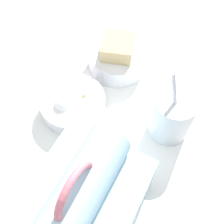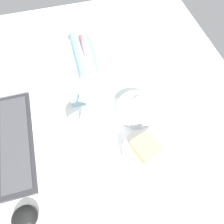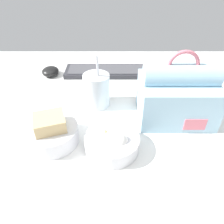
{
  "view_description": "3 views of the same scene",
  "coord_description": "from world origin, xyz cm",
  "px_view_note": "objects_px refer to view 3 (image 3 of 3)",
  "views": [
    {
      "loc": [
        26.0,
        11.75,
        54.95
      ],
      "look_at": [
        -0.47,
        -1.89,
        7.0
      ],
      "focal_mm": 45.0,
      "sensor_mm": 36.0,
      "label": 1
    },
    {
      "loc": [
        -36.42,
        7.83,
        70.54
      ],
      "look_at": [
        -0.47,
        -1.89,
        7.0
      ],
      "focal_mm": 35.0,
      "sensor_mm": 36.0,
      "label": 2
    },
    {
      "loc": [
        -0.45,
        -50.8,
        44.19
      ],
      "look_at": [
        -0.47,
        -1.89,
        7.0
      ],
      "focal_mm": 35.0,
      "sensor_mm": 36.0,
      "label": 3
    }
  ],
  "objects_px": {
    "keyboard": "(111,71)",
    "soup_cup": "(98,90)",
    "bento_bowl_sandwich": "(54,132)",
    "bento_bowl_snacks": "(114,142)",
    "computer_mouse": "(52,71)",
    "lunch_bag": "(179,95)"
  },
  "relations": [
    {
      "from": "keyboard",
      "to": "soup_cup",
      "type": "height_order",
      "value": "soup_cup"
    },
    {
      "from": "bento_bowl_sandwich",
      "to": "keyboard",
      "type": "bearing_deg",
      "value": 69.16
    },
    {
      "from": "keyboard",
      "to": "bento_bowl_snacks",
      "type": "relative_size",
      "value": 2.64
    },
    {
      "from": "soup_cup",
      "to": "bento_bowl_sandwich",
      "type": "relative_size",
      "value": 1.29
    },
    {
      "from": "keyboard",
      "to": "computer_mouse",
      "type": "bearing_deg",
      "value": -176.15
    },
    {
      "from": "bento_bowl_snacks",
      "to": "computer_mouse",
      "type": "distance_m",
      "value": 0.48
    },
    {
      "from": "bento_bowl_snacks",
      "to": "soup_cup",
      "type": "bearing_deg",
      "value": 103.64
    },
    {
      "from": "keyboard",
      "to": "computer_mouse",
      "type": "distance_m",
      "value": 0.24
    },
    {
      "from": "lunch_bag",
      "to": "soup_cup",
      "type": "bearing_deg",
      "value": 164.97
    },
    {
      "from": "bento_bowl_snacks",
      "to": "computer_mouse",
      "type": "bearing_deg",
      "value": 121.52
    },
    {
      "from": "bento_bowl_sandwich",
      "to": "bento_bowl_snacks",
      "type": "bearing_deg",
      "value": -9.95
    },
    {
      "from": "lunch_bag",
      "to": "computer_mouse",
      "type": "bearing_deg",
      "value": 148.43
    },
    {
      "from": "soup_cup",
      "to": "computer_mouse",
      "type": "height_order",
      "value": "soup_cup"
    },
    {
      "from": "computer_mouse",
      "to": "bento_bowl_snacks",
      "type": "bearing_deg",
      "value": -58.48
    },
    {
      "from": "keyboard",
      "to": "bento_bowl_snacks",
      "type": "distance_m",
      "value": 0.43
    },
    {
      "from": "keyboard",
      "to": "lunch_bag",
      "type": "height_order",
      "value": "lunch_bag"
    },
    {
      "from": "bento_bowl_snacks",
      "to": "computer_mouse",
      "type": "height_order",
      "value": "bento_bowl_snacks"
    },
    {
      "from": "keyboard",
      "to": "lunch_bag",
      "type": "bearing_deg",
      "value": -55.52
    },
    {
      "from": "soup_cup",
      "to": "lunch_bag",
      "type": "bearing_deg",
      "value": -15.03
    },
    {
      "from": "keyboard",
      "to": "bento_bowl_sandwich",
      "type": "xyz_separation_m",
      "value": [
        -0.15,
        -0.4,
        0.02
      ]
    },
    {
      "from": "soup_cup",
      "to": "bento_bowl_snacks",
      "type": "bearing_deg",
      "value": -76.36
    },
    {
      "from": "keyboard",
      "to": "bento_bowl_sandwich",
      "type": "distance_m",
      "value": 0.43
    }
  ]
}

